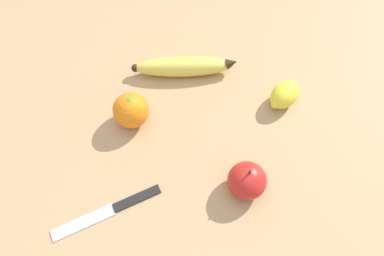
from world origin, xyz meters
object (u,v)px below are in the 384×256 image
Objects in this scene: orange at (131,110)px; apple at (247,180)px; paring_knife at (111,210)px; lemon at (285,95)px; banana at (185,66)px.

orange is 0.26m from apple.
apple reaches higher than paring_knife.
orange reaches higher than lemon.
banana is at bearing -16.16° from lemon.
lemon is (-0.21, 0.06, 0.00)m from banana.
banana is 2.60× the size of lemon.
orange is 0.80× the size of lemon.
apple is at bearing 150.54° from orange.
orange is 0.93× the size of apple.
banana reaches higher than paring_knife.
apple is 0.21m from lemon.
orange reaches higher than paring_knife.
apple is at bearing 68.62° from lemon.
orange is 0.39× the size of paring_knife.
banana is at bearing -62.76° from apple.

